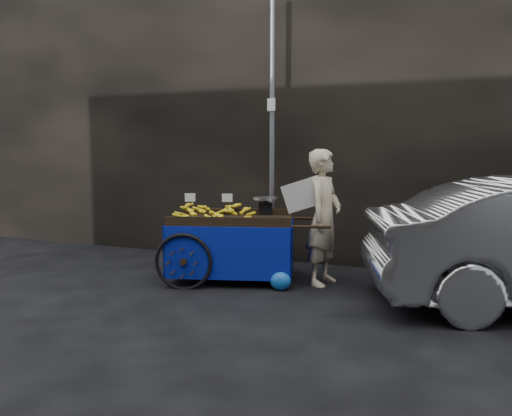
% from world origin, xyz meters
% --- Properties ---
extents(ground, '(80.00, 80.00, 0.00)m').
position_xyz_m(ground, '(0.00, 0.00, 0.00)').
color(ground, black).
rests_on(ground, ground).
extents(building_wall, '(13.50, 2.00, 5.00)m').
position_xyz_m(building_wall, '(0.39, 2.60, 2.50)').
color(building_wall, black).
rests_on(building_wall, ground).
extents(street_pole, '(0.12, 0.10, 4.00)m').
position_xyz_m(street_pole, '(0.30, 1.30, 2.01)').
color(street_pole, slate).
rests_on(street_pole, ground).
extents(banana_cart, '(2.38, 1.55, 1.20)m').
position_xyz_m(banana_cart, '(0.05, 0.27, 0.74)').
color(banana_cart, black).
rests_on(banana_cart, ground).
extents(vendor, '(0.77, 0.70, 1.75)m').
position_xyz_m(vendor, '(1.30, 0.49, 0.88)').
color(vendor, '#C2B190').
rests_on(vendor, ground).
extents(plastic_bag, '(0.27, 0.22, 0.25)m').
position_xyz_m(plastic_bag, '(0.87, 0.01, 0.12)').
color(plastic_bag, blue).
rests_on(plastic_bag, ground).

